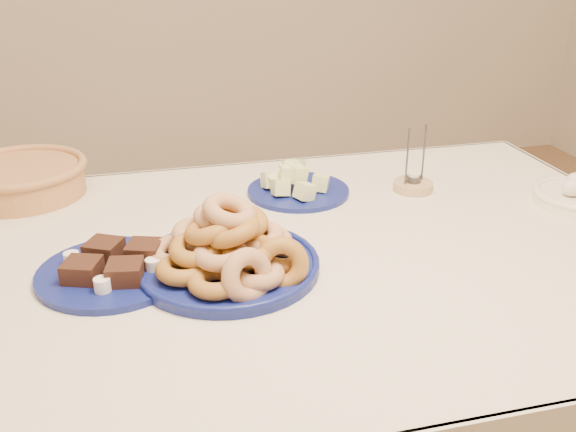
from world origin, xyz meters
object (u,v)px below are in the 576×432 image
Objects in this scene: melon_plate at (295,186)px; wicker_basket at (22,178)px; dining_table at (282,295)px; candle_holder at (413,185)px; brownie_plate at (113,268)px; donut_platter at (229,251)px.

melon_plate is 0.82× the size of wicker_basket.
melon_plate is (0.10, 0.29, 0.13)m from dining_table.
wicker_basket is (-0.66, 0.16, 0.02)m from melon_plate.
melon_plate is at bearing 171.01° from candle_holder.
dining_table is at bearing -148.87° from candle_holder.
donut_platter is at bearing -9.94° from brownie_plate.
wicker_basket is at bearing 140.67° from dining_table.
wicker_basket is 2.24× the size of candle_holder.
candle_holder is (0.95, -0.21, -0.03)m from wicker_basket.
candle_holder is at bearing 30.31° from donut_platter.
donut_platter is 1.17× the size of wicker_basket.
melon_plate is at bearing 70.12° from dining_table.
brownie_plate is 0.52m from wicker_basket.
candle_holder reaches higher than brownie_plate.
dining_table is at bearing 27.43° from donut_platter.
donut_platter reaches higher than brownie_plate.
melon_plate reaches higher than wicker_basket.
brownie_plate is at bearing -160.25° from candle_holder.
brownie_plate is 2.02× the size of candle_holder.
donut_platter is 0.22m from brownie_plate.
melon_plate is at bearing 57.53° from donut_platter.
candle_holder is (0.52, 0.30, -0.03)m from donut_platter.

